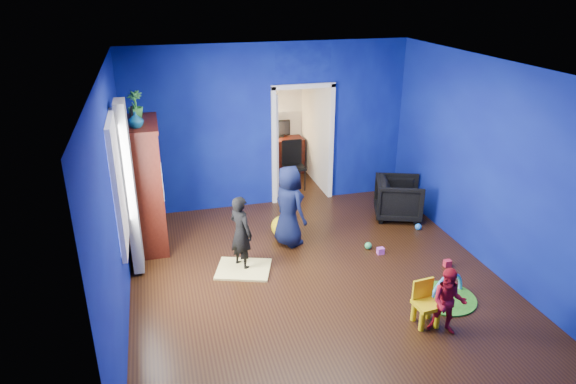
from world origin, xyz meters
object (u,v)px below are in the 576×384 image
object	(u,v)px
tv_armoire	(144,185)
study_desk	(282,155)
toddler_red	(448,302)
child_navy	(289,206)
crt_tv	(146,183)
kid_chair	(427,306)
play_mat	(445,298)
child_black	(241,233)
folding_chair	(294,166)
vase	(135,120)
armchair	(399,198)
hopper_ball	(282,227)

from	to	relation	value
tv_armoire	study_desk	xyz separation A→B (m)	(2.81, 2.58, -0.60)
toddler_red	tv_armoire	distance (m)	4.63
child_navy	crt_tv	distance (m)	2.19
kid_chair	study_desk	size ratio (longest dim) A/B	0.57
tv_armoire	play_mat	size ratio (longest dim) A/B	2.47
child_black	study_desk	bearing A→B (deg)	-53.56
toddler_red	folding_chair	xyz separation A→B (m)	(-0.52, 4.78, 0.04)
vase	tv_armoire	xyz separation A→B (m)	(0.00, 0.30, -1.09)
toddler_red	folding_chair	bearing A→B (deg)	125.67
armchair	toddler_red	size ratio (longest dim) A/B	0.93
kid_chair	folding_chair	size ratio (longest dim) A/B	0.54
armchair	study_desk	xyz separation A→B (m)	(-1.39, 2.70, 0.02)
folding_chair	hopper_ball	bearing A→B (deg)	-110.91
armchair	vase	xyz separation A→B (m)	(-4.20, -0.18, 1.72)
toddler_red	vase	size ratio (longest dim) A/B	3.77
toddler_red	hopper_ball	distance (m)	3.12
vase	study_desk	bearing A→B (deg)	45.67
study_desk	folding_chair	distance (m)	0.96
toddler_red	hopper_ball	size ratio (longest dim) A/B	2.37
tv_armoire	hopper_ball	world-z (taller)	tv_armoire
child_black	folding_chair	world-z (taller)	child_black
vase	tv_armoire	size ratio (longest dim) A/B	0.11
vase	play_mat	world-z (taller)	vase
toddler_red	kid_chair	bearing A→B (deg)	156.35
child_navy	hopper_ball	world-z (taller)	child_navy
tv_armoire	kid_chair	xyz separation A→B (m)	(3.18, -2.97, -0.73)
child_black	kid_chair	size ratio (longest dim) A/B	2.21
vase	child_navy	bearing A→B (deg)	-7.33
study_desk	play_mat	bearing A→B (deg)	-80.21
hopper_ball	play_mat	xyz separation A→B (m)	(1.63, -2.25, -0.17)
toddler_red	play_mat	distance (m)	0.81
armchair	study_desk	bearing A→B (deg)	47.49
tv_armoire	kid_chair	world-z (taller)	tv_armoire
folding_chair	armchair	bearing A→B (deg)	-51.34
toddler_red	play_mat	xyz separation A→B (m)	(0.37, 0.60, -0.41)
folding_chair	vase	bearing A→B (deg)	-145.71
child_black	vase	distance (m)	2.13
tv_armoire	crt_tv	xyz separation A→B (m)	(0.04, 0.00, 0.04)
child_navy	folding_chair	world-z (taller)	child_navy
armchair	child_black	xyz separation A→B (m)	(-2.92, -0.96, 0.20)
child_navy	hopper_ball	size ratio (longest dim) A/B	3.63
hopper_ball	child_black	bearing A→B (deg)	-136.09
crt_tv	tv_armoire	bearing A→B (deg)	180.00
child_black	toddler_red	world-z (taller)	child_black
crt_tv	hopper_ball	size ratio (longest dim) A/B	1.98
armchair	kid_chair	size ratio (longest dim) A/B	1.56
toddler_red	play_mat	size ratio (longest dim) A/B	1.06
tv_armoire	crt_tv	world-z (taller)	tv_armoire
crt_tv	vase	bearing A→B (deg)	-97.59
kid_chair	play_mat	xyz separation A→B (m)	(0.52, 0.40, -0.24)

